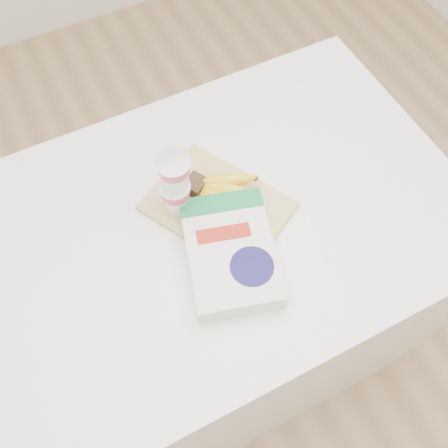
% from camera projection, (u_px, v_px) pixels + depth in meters
% --- Properties ---
extents(room, '(4.00, 4.00, 4.00)m').
position_uv_depth(room, '(211.00, 73.00, 0.78)').
color(room, tan).
rests_on(room, ground).
extents(table, '(1.20, 0.80, 0.90)m').
position_uv_depth(table, '(217.00, 291.00, 1.56)').
color(table, white).
rests_on(table, ground).
extents(cutting_board, '(0.35, 0.38, 0.02)m').
position_uv_depth(cutting_board, '(218.00, 206.00, 1.18)').
color(cutting_board, '#D2BA73').
rests_on(cutting_board, table).
extents(bananas, '(0.17, 0.18, 0.06)m').
position_uv_depth(bananas, '(220.00, 194.00, 1.16)').
color(bananas, '#382816').
rests_on(bananas, cutting_board).
extents(yogurt_stack, '(0.08, 0.08, 0.18)m').
position_uv_depth(yogurt_stack, '(175.00, 184.00, 1.08)').
color(yogurt_stack, white).
rests_on(yogurt_stack, cutting_board).
extents(cereal_box, '(0.26, 0.32, 0.06)m').
position_uv_depth(cereal_box, '(231.00, 252.00, 1.09)').
color(cereal_box, white).
rests_on(cereal_box, table).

